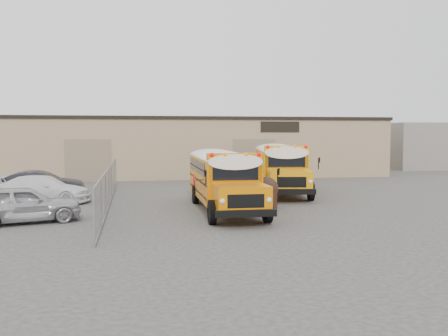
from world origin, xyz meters
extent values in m
plane|color=#3C3A37|center=(0.00, 0.00, 0.00)|extent=(120.00, 120.00, 0.00)
cube|color=#9D8561|center=(0.00, 20.00, 2.25)|extent=(30.00, 10.00, 4.50)
cube|color=black|center=(0.00, 20.00, 4.55)|extent=(30.20, 10.20, 0.25)
cube|color=black|center=(6.00, 14.98, 3.90)|extent=(3.00, 0.08, 0.80)
cube|color=#82715D|center=(-8.00, 14.98, 1.50)|extent=(3.20, 0.08, 3.00)
cube|color=#82715D|center=(4.00, 14.98, 1.50)|extent=(3.20, 0.08, 3.00)
cylinder|color=gray|center=(-6.00, -6.00, 0.90)|extent=(0.07, 0.07, 1.80)
cylinder|color=gray|center=(-6.00, -3.00, 0.90)|extent=(0.07, 0.07, 1.80)
cylinder|color=gray|center=(-6.00, 0.00, 0.90)|extent=(0.07, 0.07, 1.80)
cylinder|color=gray|center=(-6.00, 3.00, 0.90)|extent=(0.07, 0.07, 1.80)
cylinder|color=gray|center=(-6.00, 6.00, 0.90)|extent=(0.07, 0.07, 1.80)
cylinder|color=gray|center=(-6.00, 9.00, 0.90)|extent=(0.07, 0.07, 1.80)
cylinder|color=gray|center=(-6.00, 12.00, 0.90)|extent=(0.07, 0.07, 1.80)
cylinder|color=gray|center=(-6.00, 3.00, 1.78)|extent=(0.05, 18.00, 0.05)
cylinder|color=gray|center=(-6.00, 3.00, 0.05)|extent=(0.05, 18.00, 0.05)
cube|color=gray|center=(-6.00, 3.00, 0.90)|extent=(0.02, 18.00, 1.70)
cube|color=gray|center=(24.00, 24.00, 2.20)|extent=(10.00, 8.00, 4.40)
cube|color=orange|center=(-0.76, 6.83, 1.39)|extent=(2.33, 6.86, 1.84)
cube|color=orange|center=(-0.81, 2.43, 0.98)|extent=(2.00, 2.00, 1.03)
cube|color=black|center=(-0.80, 3.43, 1.91)|extent=(1.84, 0.08, 0.67)
cube|color=white|center=(-0.76, 6.83, 2.45)|extent=(2.33, 6.93, 0.36)
cube|color=orange|center=(-0.80, 3.64, 2.47)|extent=(2.21, 0.48, 0.32)
sphere|color=#E50705|center=(-1.74, 3.45, 2.58)|extent=(0.18, 0.18, 0.18)
sphere|color=#E50705|center=(0.14, 3.42, 2.58)|extent=(0.18, 0.18, 0.18)
sphere|color=orange|center=(-1.22, 3.44, 2.58)|extent=(0.18, 0.18, 0.18)
sphere|color=orange|center=(-0.37, 3.43, 2.58)|extent=(0.18, 0.18, 0.18)
cube|color=black|center=(-0.82, 1.37, 0.58)|extent=(2.21, 0.22, 0.25)
cube|color=black|center=(-0.72, 10.31, 0.58)|extent=(2.21, 0.21, 0.25)
cube|color=black|center=(-0.76, 6.83, 1.32)|extent=(2.36, 6.72, 0.05)
cube|color=black|center=(-0.76, 7.10, 1.91)|extent=(2.34, 5.78, 0.56)
cylinder|color=black|center=(-1.88, 2.54, 0.47)|extent=(0.26, 0.94, 0.94)
cylinder|color=black|center=(0.26, 2.51, 0.47)|extent=(0.26, 0.94, 0.94)
cylinder|color=black|center=(-1.81, 8.21, 0.47)|extent=(0.26, 0.94, 0.94)
cylinder|color=black|center=(0.33, 8.19, 0.47)|extent=(0.26, 0.94, 0.94)
cylinder|color=#BF0505|center=(-2.32, 4.51, 1.50)|extent=(0.03, 0.50, 0.50)
cube|color=#F79C07|center=(4.74, 13.04, 1.46)|extent=(3.61, 7.49, 1.94)
cube|color=#F79C07|center=(3.91, 8.48, 1.03)|extent=(2.42, 2.42, 1.09)
cube|color=black|center=(4.10, 9.53, 2.00)|extent=(1.92, 0.40, 0.71)
cube|color=white|center=(4.74, 13.04, 2.57)|extent=(3.62, 7.56, 0.38)
cube|color=#F79C07|center=(4.14, 9.74, 2.60)|extent=(2.36, 0.88, 0.34)
sphere|color=#E50705|center=(3.13, 9.70, 2.71)|extent=(0.19, 0.19, 0.19)
sphere|color=#E50705|center=(5.08, 9.35, 2.71)|extent=(0.19, 0.19, 0.19)
sphere|color=orange|center=(3.66, 9.61, 2.71)|extent=(0.19, 0.19, 0.19)
sphere|color=orange|center=(4.54, 9.45, 2.71)|extent=(0.19, 0.19, 0.19)
cube|color=black|center=(3.71, 7.39, 0.60)|extent=(2.31, 0.62, 0.26)
cube|color=black|center=(5.40, 16.63, 0.60)|extent=(2.31, 0.60, 0.26)
cube|color=black|center=(4.74, 13.04, 1.39)|extent=(3.62, 7.35, 0.06)
cube|color=black|center=(4.79, 13.32, 2.00)|extent=(3.43, 6.38, 0.59)
cylinder|color=black|center=(2.83, 8.79, 0.49)|extent=(0.44, 1.01, 0.98)
cylinder|color=black|center=(5.04, 8.39, 0.49)|extent=(0.44, 1.01, 0.98)
cylinder|color=black|center=(3.89, 14.65, 0.49)|extent=(0.44, 1.01, 0.98)
cylinder|color=black|center=(6.11, 14.25, 0.49)|extent=(0.44, 1.01, 0.98)
cylinder|color=#BF0505|center=(2.72, 10.91, 1.58)|extent=(0.12, 0.53, 0.53)
cube|color=black|center=(1.11, 0.61, 0.48)|extent=(1.17, 1.11, 0.97)
sphere|color=black|center=(1.11, 0.61, 0.92)|extent=(1.06, 1.06, 1.06)
imported|color=#BBBBC0|center=(-9.00, -1.27, 0.73)|extent=(4.59, 2.89, 1.46)
imported|color=white|center=(-9.22, 4.41, 0.67)|extent=(4.94, 2.88, 1.35)
imported|color=black|center=(-9.64, 6.00, 0.73)|extent=(4.49, 1.70, 1.46)
camera|label=1|loc=(-4.79, -21.18, 3.43)|focal=40.00mm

